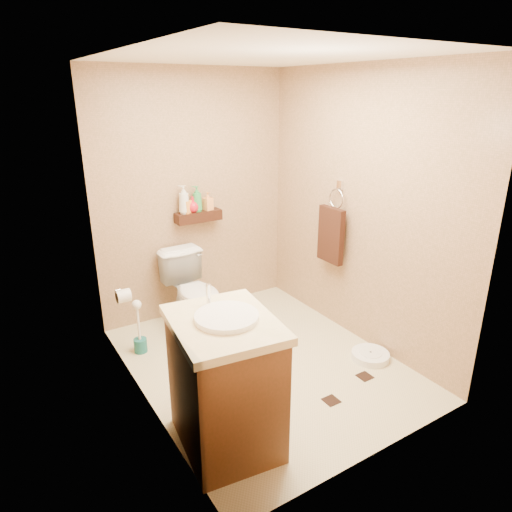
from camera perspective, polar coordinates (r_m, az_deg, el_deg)
ground at (r=3.99m, az=0.83°, el=-13.16°), size 2.50×2.50×0.00m
wall_back at (r=4.55m, az=-7.74°, el=7.35°), size 2.00×0.04×2.40m
wall_front at (r=2.58m, az=16.21°, el=-3.14°), size 2.00×0.04×2.40m
wall_left at (r=3.08m, az=-14.90°, el=0.72°), size 0.04×2.50×2.40m
wall_right at (r=4.09m, az=12.82°, el=5.63°), size 0.04×2.50×2.40m
ceiling at (r=3.35m, az=1.05°, el=23.76°), size 2.00×2.50×0.02m
wall_shelf at (r=4.52m, az=-7.21°, el=4.94°), size 0.46×0.14×0.10m
floor_accents at (r=3.96m, az=1.69°, el=-13.34°), size 1.22×1.39×0.01m
toilet at (r=4.36m, az=-7.67°, el=-4.68°), size 0.45×0.75×0.75m
vanity at (r=2.97m, az=-3.86°, el=-15.39°), size 0.69×0.80×1.03m
bathroom_scale at (r=4.14m, az=14.10°, el=-11.97°), size 0.42×0.42×0.06m
toilet_brush at (r=4.17m, az=-14.37°, el=-9.42°), size 0.11×0.11×0.50m
towel_ring at (r=4.28m, az=9.40°, el=2.93°), size 0.12×0.30×0.76m
toilet_paper at (r=3.89m, az=-16.25°, el=-4.80°), size 0.12×0.11×0.12m
bottle_a at (r=4.42m, az=-9.01°, el=7.00°), size 0.14×0.14×0.27m
bottle_b at (r=4.43m, az=-8.75°, el=6.48°), size 0.11×0.11×0.18m
bottle_c at (r=4.47m, az=-7.91°, el=6.42°), size 0.14×0.14×0.15m
bottle_d at (r=4.47m, az=-7.38°, el=7.11°), size 0.12×0.12×0.25m
bottle_e at (r=4.53m, az=-6.04°, el=6.86°), size 0.10×0.10×0.18m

